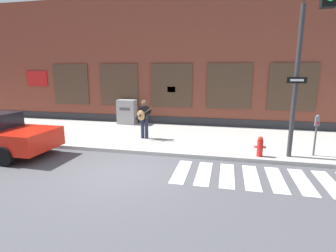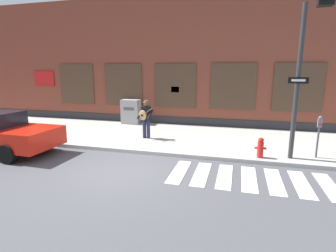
# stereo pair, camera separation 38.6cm
# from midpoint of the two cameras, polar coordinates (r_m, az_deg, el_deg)

# --- Properties ---
(ground_plane) EXTENTS (160.00, 160.00, 0.00)m
(ground_plane) POSITION_cam_midpoint_polar(r_m,az_deg,el_deg) (8.37, -10.40, -9.51)
(ground_plane) COLOR #4C4C51
(sidewalk) EXTENTS (28.00, 5.15, 0.14)m
(sidewalk) POSITION_cam_midpoint_polar(r_m,az_deg,el_deg) (12.10, -2.70, -2.26)
(sidewalk) COLOR #ADAAA3
(sidewalk) RESTS_ON ground
(building_backdrop) EXTENTS (28.00, 4.06, 6.93)m
(building_backdrop) POSITION_cam_midpoint_polar(r_m,az_deg,el_deg) (16.18, 1.60, 13.44)
(building_backdrop) COLOR brown
(building_backdrop) RESTS_ON ground
(crosswalk) EXTENTS (5.20, 1.90, 0.01)m
(crosswalk) POSITION_cam_midpoint_polar(r_m,az_deg,el_deg) (8.07, 18.78, -10.74)
(crosswalk) COLOR silver
(crosswalk) RESTS_ON ground
(busker) EXTENTS (0.72, 0.57, 1.66)m
(busker) POSITION_cam_midpoint_polar(r_m,az_deg,el_deg) (11.33, -6.26, 1.94)
(busker) COLOR #1E233D
(busker) RESTS_ON sidewalk
(traffic_light) EXTENTS (0.60, 3.06, 5.11)m
(traffic_light) POSITION_cam_midpoint_polar(r_m,az_deg,el_deg) (8.40, 26.93, 15.12)
(traffic_light) COLOR #2D2D30
(traffic_light) RESTS_ON sidewalk
(parking_meter) EXTENTS (0.13, 0.11, 1.44)m
(parking_meter) POSITION_cam_midpoint_polar(r_m,az_deg,el_deg) (10.18, 28.64, -0.60)
(parking_meter) COLOR #47474C
(parking_meter) RESTS_ON sidewalk
(utility_box) EXTENTS (1.00, 0.65, 1.34)m
(utility_box) POSITION_cam_midpoint_polar(r_m,az_deg,el_deg) (14.70, -9.65, 3.05)
(utility_box) COLOR #9E9E9E
(utility_box) RESTS_ON sidewalk
(fire_hydrant) EXTENTS (0.38, 0.20, 0.70)m
(fire_hydrant) POSITION_cam_midpoint_polar(r_m,az_deg,el_deg) (9.48, 18.30, -4.29)
(fire_hydrant) COLOR red
(fire_hydrant) RESTS_ON sidewalk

